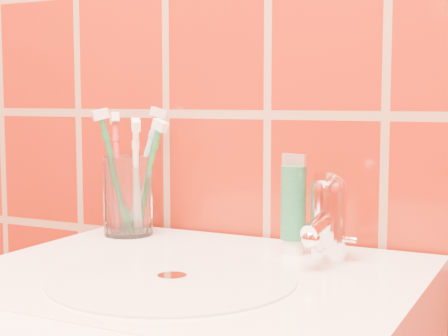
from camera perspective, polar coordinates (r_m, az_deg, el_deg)
The scene contains 8 objects.
glass_tumbler at distance 1.10m, azimuth -8.00°, elevation -2.29°, with size 0.08×0.08×0.13m, color white.
toothpaste_tube at distance 0.96m, azimuth 5.79°, elevation -3.27°, with size 0.04×0.04×0.14m.
faucet at distance 0.93m, azimuth 8.62°, elevation -3.76°, with size 0.05×0.11×0.12m.
toothbrush_0 at distance 1.12m, azimuth -8.80°, elevation -0.49°, with size 0.07×0.07×0.20m, color #B32726, non-canonical shape.
toothbrush_1 at distance 1.08m, azimuth -6.47°, elevation -0.92°, with size 0.09×0.04×0.19m, color #217C33, non-canonical shape.
toothbrush_2 at distance 1.07m, azimuth -7.38°, elevation -0.96°, with size 0.06×0.06×0.19m, color white, non-canonical shape.
toothbrush_3 at distance 1.08m, azimuth -9.00°, elevation -0.53°, with size 0.05×0.06×0.21m, color #1C6C37, non-canonical shape.
toothbrush_4 at distance 1.12m, azimuth -6.81°, elevation -0.27°, with size 0.06×0.07×0.21m, color #75B2D1, non-canonical shape.
Camera 1 is at (0.42, 0.22, 1.07)m, focal length 55.00 mm.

